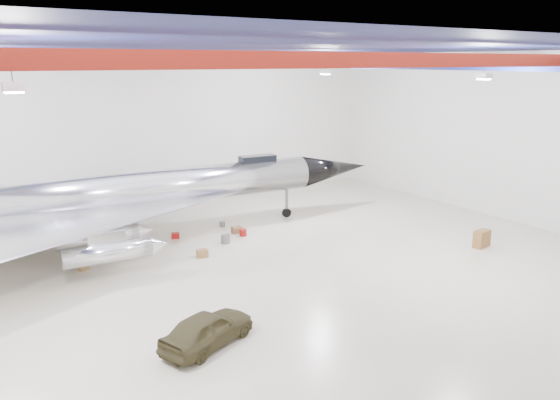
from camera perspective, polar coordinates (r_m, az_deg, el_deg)
floor at (r=27.63m, az=-4.50°, el=-7.78°), size 40.00×40.00×0.00m
wall_back at (r=39.75m, az=-15.24°, el=6.77°), size 40.00×0.00×40.00m
wall_right at (r=39.60m, az=21.72°, el=6.24°), size 0.00×30.00×30.00m
ceiling at (r=25.62m, az=-4.99°, el=15.67°), size 40.00×40.00×0.00m
ceiling_structure at (r=25.62m, az=-4.96°, el=14.16°), size 39.50×29.50×1.08m
jet_aircraft at (r=33.26m, az=-14.28°, el=0.56°), size 30.41×18.83×8.29m
jeep at (r=21.07m, az=-7.61°, el=-13.21°), size 4.29×2.92×1.35m
desk at (r=33.38m, az=20.33°, el=-3.82°), size 1.15×0.68×0.99m
crate_ply at (r=29.81m, az=-19.86°, el=-6.58°), size 0.59×0.51×0.35m
toolbox_red at (r=33.53m, az=-10.88°, el=-3.67°), size 0.59×0.54×0.34m
engine_drum at (r=32.24m, az=-5.72°, el=-4.08°), size 0.66×0.66×0.48m
parts_bin at (r=34.04m, az=-4.57°, el=-3.12°), size 0.61×0.50×0.41m
crate_small at (r=31.38m, az=-18.19°, el=-5.47°), size 0.44×0.37×0.27m
tool_chest at (r=33.47m, az=-3.88°, el=-3.41°), size 0.58×0.58×0.40m
oil_barrel at (r=30.16m, az=-8.12°, el=-5.54°), size 0.68×0.59×0.41m
spares_box at (r=35.41m, az=-6.04°, el=-2.52°), size 0.47×0.47×0.34m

